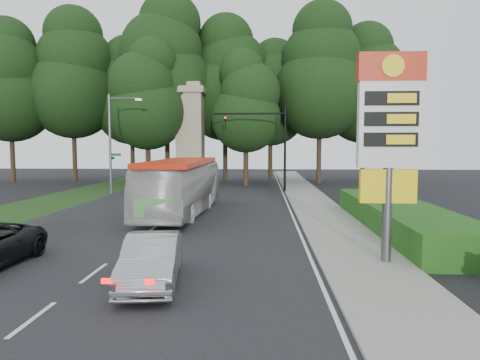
# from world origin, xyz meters

# --- Properties ---
(ground) EXTENTS (120.00, 120.00, 0.00)m
(ground) POSITION_xyz_m (0.00, 0.00, 0.00)
(ground) COLOR black
(ground) RESTS_ON ground
(road_surface) EXTENTS (14.00, 80.00, 0.02)m
(road_surface) POSITION_xyz_m (0.00, 12.00, 0.01)
(road_surface) COLOR black
(road_surface) RESTS_ON ground
(sidewalk_right) EXTENTS (3.00, 80.00, 0.12)m
(sidewalk_right) POSITION_xyz_m (8.50, 12.00, 0.06)
(sidewalk_right) COLOR gray
(sidewalk_right) RESTS_ON ground
(grass_verge_left) EXTENTS (5.00, 50.00, 0.02)m
(grass_verge_left) POSITION_xyz_m (-9.50, 18.00, 0.01)
(grass_verge_left) COLOR #193814
(grass_verge_left) RESTS_ON ground
(hedge) EXTENTS (3.00, 14.00, 1.20)m
(hedge) POSITION_xyz_m (11.50, 8.00, 0.60)
(hedge) COLOR #1C4E14
(hedge) RESTS_ON ground
(gas_station_pylon) EXTENTS (2.10, 0.45, 6.85)m
(gas_station_pylon) POSITION_xyz_m (9.20, 1.99, 4.45)
(gas_station_pylon) COLOR #59595E
(gas_station_pylon) RESTS_ON ground
(traffic_signal_mast) EXTENTS (6.10, 0.35, 7.20)m
(traffic_signal_mast) POSITION_xyz_m (5.68, 24.00, 4.67)
(traffic_signal_mast) COLOR black
(traffic_signal_mast) RESTS_ON ground
(streetlight_signs) EXTENTS (2.75, 0.98, 8.00)m
(streetlight_signs) POSITION_xyz_m (-6.99, 22.01, 4.44)
(streetlight_signs) COLOR #59595E
(streetlight_signs) RESTS_ON ground
(monument) EXTENTS (3.00, 3.00, 10.05)m
(monument) POSITION_xyz_m (-2.00, 30.00, 5.10)
(monument) COLOR tan
(monument) RESTS_ON ground
(tree_far_west) EXTENTS (8.96, 8.96, 17.60)m
(tree_far_west) POSITION_xyz_m (-22.00, 33.00, 10.68)
(tree_far_west) COLOR #2D2116
(tree_far_west) RESTS_ON ground
(tree_west_mid) EXTENTS (9.80, 9.80, 19.25)m
(tree_west_mid) POSITION_xyz_m (-16.00, 35.00, 11.69)
(tree_west_mid) COLOR #2D2116
(tree_west_mid) RESTS_ON ground
(tree_west_near) EXTENTS (8.40, 8.40, 16.50)m
(tree_west_near) POSITION_xyz_m (-10.00, 37.00, 10.02)
(tree_west_near) COLOR #2D2116
(tree_west_near) RESTS_ON ground
(tree_center_left) EXTENTS (10.08, 10.08, 19.80)m
(tree_center_left) POSITION_xyz_m (-5.00, 33.00, 12.02)
(tree_center_left) COLOR #2D2116
(tree_center_left) RESTS_ON ground
(tree_center_right) EXTENTS (9.24, 9.24, 18.15)m
(tree_center_right) POSITION_xyz_m (1.00, 35.00, 11.02)
(tree_center_right) COLOR #2D2116
(tree_center_right) RESTS_ON ground
(tree_east_near) EXTENTS (8.12, 8.12, 15.95)m
(tree_east_near) POSITION_xyz_m (6.00, 37.00, 9.68)
(tree_east_near) COLOR #2D2116
(tree_east_near) RESTS_ON ground
(tree_east_mid) EXTENTS (9.52, 9.52, 18.70)m
(tree_east_mid) POSITION_xyz_m (11.00, 33.00, 11.35)
(tree_east_mid) COLOR #2D2116
(tree_east_mid) RESTS_ON ground
(tree_far_east) EXTENTS (8.68, 8.68, 17.05)m
(tree_far_east) POSITION_xyz_m (16.00, 35.00, 10.35)
(tree_far_east) COLOR #2D2116
(tree_far_east) RESTS_ON ground
(tree_monument_left) EXTENTS (7.28, 7.28, 14.30)m
(tree_monument_left) POSITION_xyz_m (-6.00, 29.00, 8.68)
(tree_monument_left) COLOR #2D2116
(tree_monument_left) RESTS_ON ground
(tree_monument_right) EXTENTS (6.72, 6.72, 13.20)m
(tree_monument_right) POSITION_xyz_m (3.50, 29.50, 8.01)
(tree_monument_right) COLOR #2D2116
(tree_monument_right) RESTS_ON ground
(transit_bus) EXTENTS (3.14, 11.27, 3.11)m
(transit_bus) POSITION_xyz_m (0.50, 12.08, 1.55)
(transit_bus) COLOR beige
(transit_bus) RESTS_ON ground
(sedan_silver) EXTENTS (2.02, 4.36, 1.38)m
(sedan_silver) POSITION_xyz_m (2.02, -0.36, 0.69)
(sedan_silver) COLOR #AAABB2
(sedan_silver) RESTS_ON ground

